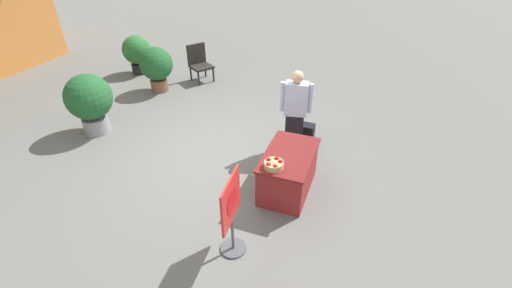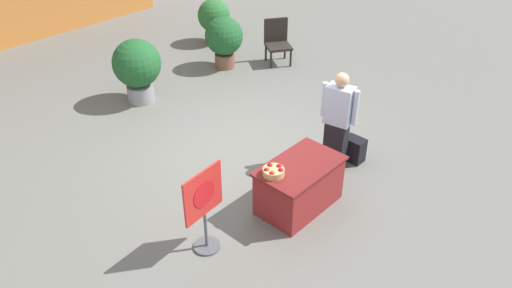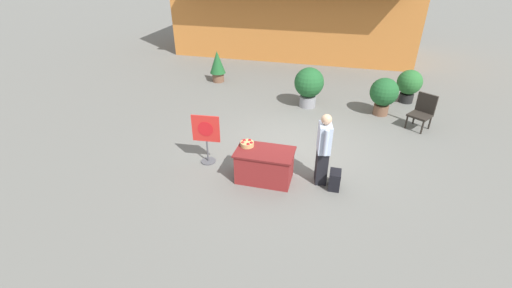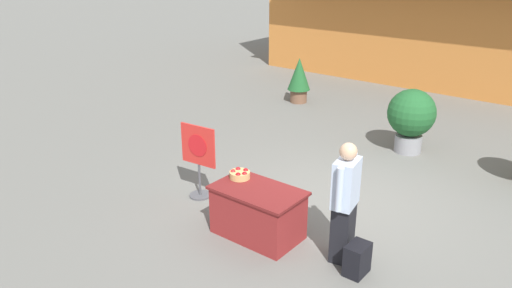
% 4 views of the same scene
% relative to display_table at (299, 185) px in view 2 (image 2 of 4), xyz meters
% --- Properties ---
extents(ground_plane, '(120.00, 120.00, 0.00)m').
position_rel_display_table_xyz_m(ground_plane, '(0.39, 1.45, -0.37)').
color(ground_plane, slate).
extents(display_table, '(1.28, 0.78, 0.73)m').
position_rel_display_table_xyz_m(display_table, '(0.00, 0.00, 0.00)').
color(display_table, maroon).
rests_on(display_table, ground_plane).
extents(apple_basket, '(0.30, 0.30, 0.13)m').
position_rel_display_table_xyz_m(apple_basket, '(-0.43, 0.13, 0.42)').
color(apple_basket, tan).
rests_on(apple_basket, display_table).
extents(person_visitor, '(0.33, 0.60, 1.65)m').
position_rel_display_table_xyz_m(person_visitor, '(1.23, 0.23, 0.47)').
color(person_visitor, black).
rests_on(person_visitor, ground_plane).
extents(backpack, '(0.24, 0.34, 0.42)m').
position_rel_display_table_xyz_m(backpack, '(1.55, 0.06, -0.16)').
color(backpack, black).
rests_on(backpack, ground_plane).
extents(poster_board, '(0.67, 0.36, 1.24)m').
position_rel_display_table_xyz_m(poster_board, '(-1.51, 0.36, 0.33)').
color(poster_board, '#4C4C51').
rests_on(poster_board, ground_plane).
extents(patio_chair, '(0.76, 0.76, 1.01)m').
position_rel_display_table_xyz_m(patio_chair, '(3.78, 3.66, 0.17)').
color(patio_chair, '#28231E').
rests_on(patio_chair, ground_plane).
extents(potted_plant_near_left, '(0.86, 0.86, 1.18)m').
position_rel_display_table_xyz_m(potted_plant_near_left, '(2.73, 4.34, 0.32)').
color(potted_plant_near_left, brown).
rests_on(potted_plant_near_left, ground_plane).
extents(potted_plant_far_left, '(0.95, 0.95, 1.30)m').
position_rel_display_table_xyz_m(potted_plant_far_left, '(0.42, 4.40, 0.39)').
color(potted_plant_far_left, gray).
rests_on(potted_plant_far_left, ground_plane).
extents(potted_plant_far_right, '(0.81, 0.81, 1.11)m').
position_rel_display_table_xyz_m(potted_plant_far_right, '(3.63, 5.62, 0.28)').
color(potted_plant_far_right, black).
rests_on(potted_plant_far_right, ground_plane).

